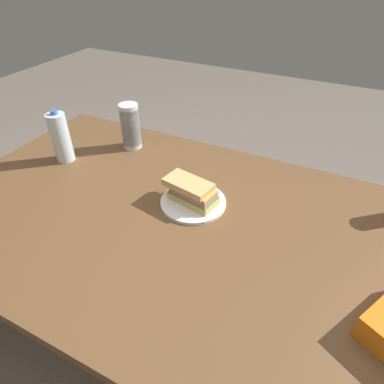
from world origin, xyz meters
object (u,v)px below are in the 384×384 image
at_px(dining_table, 181,235).
at_px(water_bottle_tall, 61,138).
at_px(sandwich, 191,191).
at_px(plastic_cup_stack, 130,126).
at_px(paper_plate, 192,202).

height_order(dining_table, water_bottle_tall, water_bottle_tall).
bearing_deg(dining_table, sandwich, -84.58).
relative_size(water_bottle_tall, plastic_cup_stack, 1.11).
distance_m(dining_table, sandwich, 0.16).
distance_m(sandwich, water_bottle_tall, 0.62).
height_order(paper_plate, plastic_cup_stack, plastic_cup_stack).
distance_m(sandwich, plastic_cup_stack, 0.50).
bearing_deg(water_bottle_tall, dining_table, 169.06).
height_order(sandwich, plastic_cup_stack, plastic_cup_stack).
relative_size(dining_table, sandwich, 9.12).
xyz_separation_m(dining_table, water_bottle_tall, (0.63, -0.12, 0.18)).
bearing_deg(plastic_cup_stack, paper_plate, 149.80).
relative_size(sandwich, plastic_cup_stack, 0.97).
bearing_deg(sandwich, plastic_cup_stack, -30.55).
xyz_separation_m(dining_table, plastic_cup_stack, (0.43, -0.35, 0.18)).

